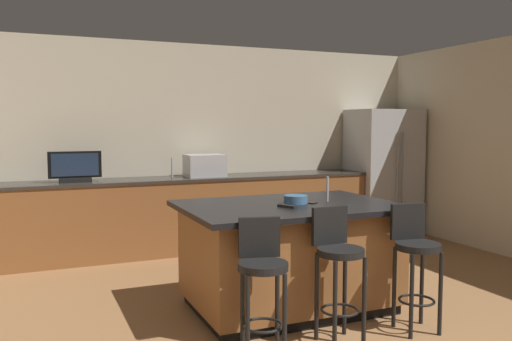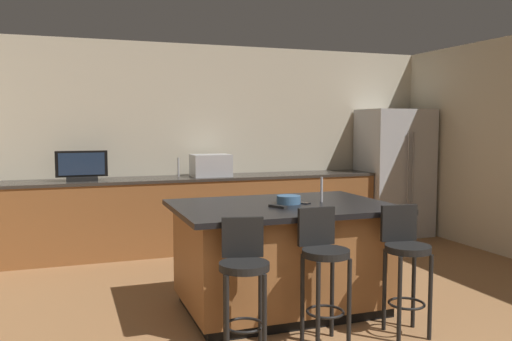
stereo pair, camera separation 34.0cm
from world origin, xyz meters
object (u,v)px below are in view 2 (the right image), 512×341
Objects in this scene: refrigerator at (394,173)px; bar_stool_center at (323,264)px; bar_stool_right at (405,258)px; cell_phone at (301,203)px; bar_stool_left at (244,276)px; fruit_bowl at (289,200)px; microwave at (211,165)px; tv_remote at (278,206)px; kitchen_island at (282,255)px; tv_monitor at (82,167)px.

bar_stool_center is at bearing -131.02° from refrigerator.
bar_stool_right is 6.43× the size of cell_phone.
bar_stool_left is 1.12m from fruit_bowl.
microwave is 2.55m from tv_remote.
bar_stool_right is 1.07m from tv_remote.
kitchen_island is 0.48m from cell_phone.
kitchen_island is 2.86m from tv_monitor.
kitchen_island is 0.48m from fruit_bowl.
microwave reaches higher than fruit_bowl.
bar_stool_center is 5.75× the size of tv_remote.
cell_phone is (-2.52, -2.32, 0.01)m from refrigerator.
bar_stool_right is 1.08m from fruit_bowl.
kitchen_island is 12.11× the size of cell_phone.
bar_stool_center is 0.86m from fruit_bowl.
bar_stool_center is at bearing -133.14° from cell_phone.
bar_stool_center reaches higher than tv_remote.
refrigerator reaches higher than tv_monitor.
microwave is 3.27m from bar_stool_left.
kitchen_island is 8.87× the size of fruit_bowl.
kitchen_island is 3.13× the size of tv_monitor.
bar_stool_right is at bearing -78.34° from microwave.
kitchen_island is at bearing 149.31° from cell_phone.
bar_stool_right reaches higher than tv_remote.
microwave is 0.50× the size of bar_stool_right.
kitchen_island is 1.93× the size of bar_stool_left.
refrigerator is 1.84× the size of bar_stool_center.
microwave is at bearing 91.33° from fruit_bowl.
tv_monitor is at bearing 96.55° from cell_phone.
tv_monitor is at bearing 132.72° from bar_stool_right.
cell_phone is at bearing -0.62° from kitchen_island.
bar_stool_right is at bearing -50.78° from kitchen_island.
bar_stool_left reaches higher than kitchen_island.
microwave is 2.82× the size of tv_remote.
fruit_bowl reaches higher than kitchen_island.
bar_stool_right is 1.01m from cell_phone.
bar_stool_left reaches higher than tv_remote.
tv_monitor is 2.88m from tv_remote.
bar_stool_right is at bearing 13.29° from bar_stool_left.
microwave is 3.19m from bar_stool_center.
kitchen_island is 1.88× the size of bar_stool_right.
refrigerator is 11.97× the size of cell_phone.
bar_stool_right is (0.67, -0.04, -0.01)m from bar_stool_center.
bar_stool_left is at bearing -136.66° from refrigerator.
refrigerator reaches higher than cell_phone.
microwave reaches higher than kitchen_island.
bar_stool_center reaches higher than bar_stool_left.
bar_stool_left is 1.28m from bar_stool_right.
tv_monitor is 3.30m from bar_stool_left.
cell_phone is at bearing -53.38° from tv_monitor.
kitchen_island is at bearing 88.74° from bar_stool_center.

